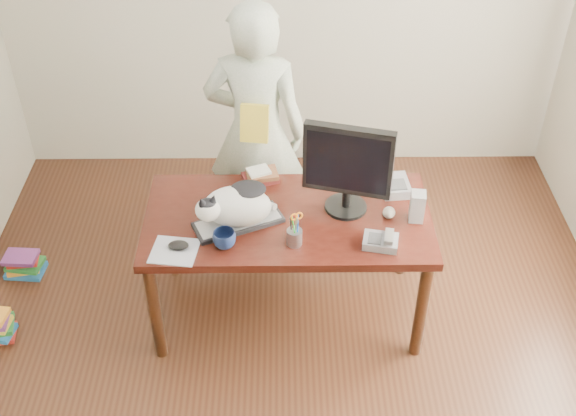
{
  "coord_description": "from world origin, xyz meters",
  "views": [
    {
      "loc": [
        -0.03,
        -2.5,
        3.31
      ],
      "look_at": [
        0.0,
        0.55,
        0.85
      ],
      "focal_mm": 45.0,
      "sensor_mm": 36.0,
      "label": 1
    }
  ],
  "objects_px": {
    "keyboard": "(238,222)",
    "calculator": "(395,186)",
    "mouse": "(178,245)",
    "coffee_mug": "(224,239)",
    "speaker": "(417,206)",
    "desk": "(288,227)",
    "monitor": "(348,165)",
    "cat": "(235,205)",
    "pen_cup": "(295,235)",
    "baseball": "(389,213)",
    "book_pile_b": "(24,264)",
    "person": "(256,133)",
    "book_stack": "(261,176)",
    "phone": "(381,241)"
  },
  "relations": [
    {
      "from": "pen_cup",
      "to": "mouse",
      "type": "xyz_separation_m",
      "value": [
        -0.61,
        -0.04,
        -0.03
      ]
    },
    {
      "from": "pen_cup",
      "to": "book_pile_b",
      "type": "distance_m",
      "value": 1.99
    },
    {
      "from": "cat",
      "to": "book_pile_b",
      "type": "xyz_separation_m",
      "value": [
        -1.43,
        0.42,
        -0.82
      ]
    },
    {
      "from": "desk",
      "to": "coffee_mug",
      "type": "bearing_deg",
      "value": -136.2
    },
    {
      "from": "pen_cup",
      "to": "person",
      "type": "relative_size",
      "value": 0.12
    },
    {
      "from": "keyboard",
      "to": "mouse",
      "type": "xyz_separation_m",
      "value": [
        -0.31,
        -0.2,
        0.01
      ]
    },
    {
      "from": "desk",
      "to": "cat",
      "type": "xyz_separation_m",
      "value": [
        -0.29,
        -0.15,
        0.29
      ]
    },
    {
      "from": "pen_cup",
      "to": "book_stack",
      "type": "relative_size",
      "value": 0.89
    },
    {
      "from": "mouse",
      "to": "calculator",
      "type": "xyz_separation_m",
      "value": [
        1.21,
        0.5,
        0.01
      ]
    },
    {
      "from": "cat",
      "to": "calculator",
      "type": "distance_m",
      "value": 0.97
    },
    {
      "from": "monitor",
      "to": "calculator",
      "type": "distance_m",
      "value": 0.45
    },
    {
      "from": "monitor",
      "to": "pen_cup",
      "type": "distance_m",
      "value": 0.47
    },
    {
      "from": "book_stack",
      "to": "calculator",
      "type": "relative_size",
      "value": 1.07
    },
    {
      "from": "baseball",
      "to": "pen_cup",
      "type": "bearing_deg",
      "value": -157.88
    },
    {
      "from": "pen_cup",
      "to": "speaker",
      "type": "relative_size",
      "value": 1.19
    },
    {
      "from": "pen_cup",
      "to": "baseball",
      "type": "relative_size",
      "value": 3.04
    },
    {
      "from": "keyboard",
      "to": "cat",
      "type": "distance_m",
      "value": 0.12
    },
    {
      "from": "coffee_mug",
      "to": "speaker",
      "type": "relative_size",
      "value": 0.7
    },
    {
      "from": "mouse",
      "to": "speaker",
      "type": "distance_m",
      "value": 1.31
    },
    {
      "from": "speaker",
      "to": "desk",
      "type": "bearing_deg",
      "value": 179.06
    },
    {
      "from": "desk",
      "to": "pen_cup",
      "type": "xyz_separation_m",
      "value": [
        0.03,
        -0.31,
        0.21
      ]
    },
    {
      "from": "monitor",
      "to": "person",
      "type": "distance_m",
      "value": 0.82
    },
    {
      "from": "coffee_mug",
      "to": "person",
      "type": "height_order",
      "value": "person"
    },
    {
      "from": "cat",
      "to": "baseball",
      "type": "distance_m",
      "value": 0.85
    },
    {
      "from": "speaker",
      "to": "calculator",
      "type": "xyz_separation_m",
      "value": [
        -0.08,
        0.27,
        -0.06
      ]
    },
    {
      "from": "desk",
      "to": "coffee_mug",
      "type": "distance_m",
      "value": 0.51
    },
    {
      "from": "person",
      "to": "monitor",
      "type": "bearing_deg",
      "value": 138.29
    },
    {
      "from": "desk",
      "to": "calculator",
      "type": "distance_m",
      "value": 0.67
    },
    {
      "from": "pen_cup",
      "to": "calculator",
      "type": "relative_size",
      "value": 0.95
    },
    {
      "from": "monitor",
      "to": "speaker",
      "type": "distance_m",
      "value": 0.45
    },
    {
      "from": "mouse",
      "to": "phone",
      "type": "bearing_deg",
      "value": 9.19
    },
    {
      "from": "desk",
      "to": "pen_cup",
      "type": "bearing_deg",
      "value": -83.92
    },
    {
      "from": "mouse",
      "to": "coffee_mug",
      "type": "height_order",
      "value": "coffee_mug"
    },
    {
      "from": "keyboard",
      "to": "cat",
      "type": "height_order",
      "value": "cat"
    },
    {
      "from": "calculator",
      "to": "book_pile_b",
      "type": "relative_size",
      "value": 0.85
    },
    {
      "from": "keyboard",
      "to": "person",
      "type": "distance_m",
      "value": 0.74
    },
    {
      "from": "desk",
      "to": "book_stack",
      "type": "bearing_deg",
      "value": 120.86
    },
    {
      "from": "baseball",
      "to": "monitor",
      "type": "bearing_deg",
      "value": 164.56
    },
    {
      "from": "baseball",
      "to": "book_stack",
      "type": "height_order",
      "value": "book_stack"
    },
    {
      "from": "pen_cup",
      "to": "person",
      "type": "xyz_separation_m",
      "value": [
        -0.22,
        0.89,
        0.06
      ]
    },
    {
      "from": "coffee_mug",
      "to": "book_stack",
      "type": "bearing_deg",
      "value": 72.91
    },
    {
      "from": "mouse",
      "to": "calculator",
      "type": "relative_size",
      "value": 0.53
    },
    {
      "from": "mouse",
      "to": "person",
      "type": "relative_size",
      "value": 0.07
    },
    {
      "from": "pen_cup",
      "to": "calculator",
      "type": "bearing_deg",
      "value": 38.21
    },
    {
      "from": "calculator",
      "to": "cat",
      "type": "bearing_deg",
      "value": -166.04
    },
    {
      "from": "speaker",
      "to": "book_pile_b",
      "type": "relative_size",
      "value": 0.68
    },
    {
      "from": "keyboard",
      "to": "book_stack",
      "type": "relative_size",
      "value": 2.2
    },
    {
      "from": "keyboard",
      "to": "calculator",
      "type": "distance_m",
      "value": 0.95
    },
    {
      "from": "monitor",
      "to": "calculator",
      "type": "bearing_deg",
      "value": 46.8
    },
    {
      "from": "pen_cup",
      "to": "baseball",
      "type": "distance_m",
      "value": 0.57
    }
  ]
}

